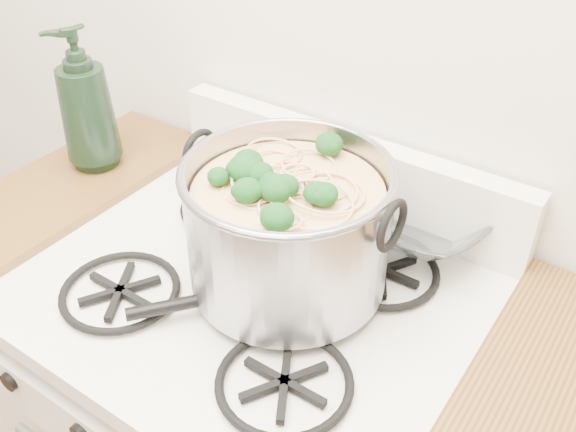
{
  "coord_description": "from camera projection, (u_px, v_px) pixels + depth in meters",
  "views": [
    {
      "loc": [
        0.52,
        0.62,
        1.65
      ],
      "look_at": [
        0.05,
        1.29,
        1.05
      ],
      "focal_mm": 40.0,
      "sensor_mm": 36.0,
      "label": 1
    }
  ],
  "objects": [
    {
      "name": "spatula",
      "position": [
        281.0,
        284.0,
        1.07
      ],
      "size": [
        0.42,
        0.42,
        0.02
      ],
      "primitive_type": null,
      "rotation": [
        0.0,
        0.0,
        -0.68
      ],
      "color": "black",
      "rests_on": "gas_range"
    },
    {
      "name": "stock_pot",
      "position": [
        288.0,
        228.0,
        1.03
      ],
      "size": [
        0.37,
        0.34,
        0.23
      ],
      "color": "#96959D",
      "rests_on": "gas_range"
    },
    {
      "name": "glass_bowl",
      "position": [
        416.0,
        224.0,
        1.2
      ],
      "size": [
        0.12,
        0.12,
        0.03
      ],
      "primitive_type": "imported",
      "rotation": [
        0.0,
        0.0,
        -0.07
      ],
      "color": "white",
      "rests_on": "gas_range"
    },
    {
      "name": "bottle",
      "position": [
        85.0,
        99.0,
        1.32
      ],
      "size": [
        0.16,
        0.16,
        0.31
      ],
      "primitive_type": "imported",
      "rotation": [
        0.0,
        0.0,
        -0.42
      ],
      "color": "black",
      "rests_on": "counter_left"
    },
    {
      "name": "counter_left",
      "position": [
        99.0,
        338.0,
        1.61
      ],
      "size": [
        0.25,
        0.65,
        0.92
      ],
      "color": "silver",
      "rests_on": "ground"
    }
  ]
}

